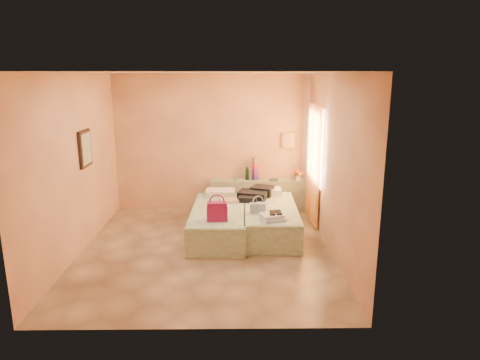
{
  "coord_description": "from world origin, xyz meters",
  "views": [
    {
      "loc": [
        0.47,
        -6.5,
        2.77
      ],
      "look_at": [
        0.56,
        0.85,
        0.95
      ],
      "focal_mm": 32.0,
      "sensor_mm": 36.0,
      "label": 1
    }
  ],
  "objects_px": {
    "green_book": "(274,180)",
    "blue_handbag": "(258,208)",
    "towel_stack": "(273,217)",
    "bed_left": "(219,222)",
    "water_bottle": "(247,174)",
    "magenta_handbag": "(217,211)",
    "bed_right": "(270,220)",
    "flower_vase": "(299,174)",
    "headboard_ledge": "(259,195)"
  },
  "relations": [
    {
      "from": "magenta_handbag",
      "to": "towel_stack",
      "type": "bearing_deg",
      "value": -4.9
    },
    {
      "from": "magenta_handbag",
      "to": "towel_stack",
      "type": "height_order",
      "value": "magenta_handbag"
    },
    {
      "from": "headboard_ledge",
      "to": "bed_right",
      "type": "distance_m",
      "value": 1.39
    },
    {
      "from": "headboard_ledge",
      "to": "towel_stack",
      "type": "distance_m",
      "value": 2.13
    },
    {
      "from": "water_bottle",
      "to": "magenta_handbag",
      "type": "relative_size",
      "value": 0.8
    },
    {
      "from": "water_bottle",
      "to": "magenta_handbag",
      "type": "distance_m",
      "value": 2.17
    },
    {
      "from": "green_book",
      "to": "magenta_handbag",
      "type": "height_order",
      "value": "magenta_handbag"
    },
    {
      "from": "bed_right",
      "to": "flower_vase",
      "type": "xyz_separation_m",
      "value": [
        0.69,
        1.3,
        0.53
      ]
    },
    {
      "from": "bed_left",
      "to": "water_bottle",
      "type": "height_order",
      "value": "water_bottle"
    },
    {
      "from": "blue_handbag",
      "to": "towel_stack",
      "type": "xyz_separation_m",
      "value": [
        0.22,
        -0.38,
        -0.04
      ]
    },
    {
      "from": "water_bottle",
      "to": "magenta_handbag",
      "type": "xyz_separation_m",
      "value": [
        -0.54,
        -2.1,
        -0.13
      ]
    },
    {
      "from": "magenta_handbag",
      "to": "blue_handbag",
      "type": "distance_m",
      "value": 0.76
    },
    {
      "from": "headboard_ledge",
      "to": "water_bottle",
      "type": "bearing_deg",
      "value": 179.94
    },
    {
      "from": "headboard_ledge",
      "to": "towel_stack",
      "type": "relative_size",
      "value": 5.86
    },
    {
      "from": "magenta_handbag",
      "to": "water_bottle",
      "type": "bearing_deg",
      "value": 71.74
    },
    {
      "from": "headboard_ledge",
      "to": "blue_handbag",
      "type": "relative_size",
      "value": 7.71
    },
    {
      "from": "flower_vase",
      "to": "towel_stack",
      "type": "relative_size",
      "value": 0.73
    },
    {
      "from": "green_book",
      "to": "towel_stack",
      "type": "bearing_deg",
      "value": -90.04
    },
    {
      "from": "green_book",
      "to": "blue_handbag",
      "type": "bearing_deg",
      "value": -98.6
    },
    {
      "from": "flower_vase",
      "to": "green_book",
      "type": "bearing_deg",
      "value": 178.12
    },
    {
      "from": "green_book",
      "to": "blue_handbag",
      "type": "xyz_separation_m",
      "value": [
        -0.41,
        -1.68,
        -0.08
      ]
    },
    {
      "from": "magenta_handbag",
      "to": "blue_handbag",
      "type": "height_order",
      "value": "magenta_handbag"
    },
    {
      "from": "blue_handbag",
      "to": "magenta_handbag",
      "type": "bearing_deg",
      "value": -154.52
    },
    {
      "from": "bed_right",
      "to": "blue_handbag",
      "type": "height_order",
      "value": "blue_handbag"
    },
    {
      "from": "flower_vase",
      "to": "water_bottle",
      "type": "bearing_deg",
      "value": 175.75
    },
    {
      "from": "water_bottle",
      "to": "magenta_handbag",
      "type": "bearing_deg",
      "value": -104.42
    },
    {
      "from": "green_book",
      "to": "blue_handbag",
      "type": "relative_size",
      "value": 0.68
    },
    {
      "from": "headboard_ledge",
      "to": "water_bottle",
      "type": "relative_size",
      "value": 7.82
    },
    {
      "from": "towel_stack",
      "to": "magenta_handbag",
      "type": "bearing_deg",
      "value": 178.94
    },
    {
      "from": "bed_left",
      "to": "towel_stack",
      "type": "height_order",
      "value": "towel_stack"
    },
    {
      "from": "bed_right",
      "to": "blue_handbag",
      "type": "relative_size",
      "value": 7.52
    },
    {
      "from": "water_bottle",
      "to": "green_book",
      "type": "xyz_separation_m",
      "value": [
        0.54,
        -0.06,
        -0.12
      ]
    },
    {
      "from": "water_bottle",
      "to": "flower_vase",
      "type": "distance_m",
      "value": 1.06
    },
    {
      "from": "green_book",
      "to": "magenta_handbag",
      "type": "xyz_separation_m",
      "value": [
        -1.08,
        -2.04,
        -0.01
      ]
    },
    {
      "from": "bed_left",
      "to": "headboard_ledge",
      "type": "bearing_deg",
      "value": 63.35
    },
    {
      "from": "headboard_ledge",
      "to": "bed_left",
      "type": "relative_size",
      "value": 1.02
    },
    {
      "from": "flower_vase",
      "to": "headboard_ledge",
      "type": "bearing_deg",
      "value": 174.43
    },
    {
      "from": "water_bottle",
      "to": "flower_vase",
      "type": "bearing_deg",
      "value": -4.25
    },
    {
      "from": "water_bottle",
      "to": "flower_vase",
      "type": "relative_size",
      "value": 1.02
    },
    {
      "from": "bed_left",
      "to": "flower_vase",
      "type": "relative_size",
      "value": 7.8
    },
    {
      "from": "flower_vase",
      "to": "blue_handbag",
      "type": "bearing_deg",
      "value": -119.04
    },
    {
      "from": "water_bottle",
      "to": "blue_handbag",
      "type": "xyz_separation_m",
      "value": [
        0.13,
        -1.74,
        -0.2
      ]
    },
    {
      "from": "towel_stack",
      "to": "bed_right",
      "type": "bearing_deg",
      "value": 89.05
    },
    {
      "from": "bed_left",
      "to": "bed_right",
      "type": "xyz_separation_m",
      "value": [
        0.9,
        0.1,
        0.0
      ]
    },
    {
      "from": "towel_stack",
      "to": "bed_left",
      "type": "bearing_deg",
      "value": 144.5
    },
    {
      "from": "bed_right",
      "to": "flower_vase",
      "type": "relative_size",
      "value": 7.8
    },
    {
      "from": "flower_vase",
      "to": "magenta_handbag",
      "type": "height_order",
      "value": "flower_vase"
    },
    {
      "from": "towel_stack",
      "to": "green_book",
      "type": "bearing_deg",
      "value": 84.7
    },
    {
      "from": "bed_left",
      "to": "magenta_handbag",
      "type": "distance_m",
      "value": 0.74
    },
    {
      "from": "bed_right",
      "to": "towel_stack",
      "type": "height_order",
      "value": "towel_stack"
    }
  ]
}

